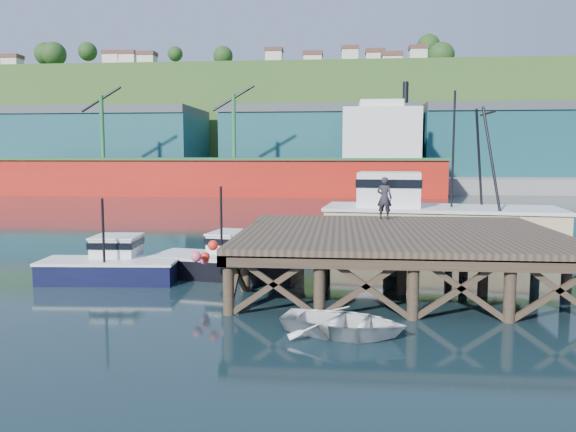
# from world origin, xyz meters

# --- Properties ---
(ground) EXTENTS (300.00, 300.00, 0.00)m
(ground) POSITION_xyz_m (0.00, 0.00, 0.00)
(ground) COLOR black
(ground) RESTS_ON ground
(wharf) EXTENTS (12.00, 10.00, 2.62)m
(wharf) POSITION_xyz_m (5.50, -0.19, 1.94)
(wharf) COLOR brown
(wharf) RESTS_ON ground
(far_quay) EXTENTS (160.00, 40.00, 2.00)m
(far_quay) POSITION_xyz_m (0.00, 70.00, 1.00)
(far_quay) COLOR gray
(far_quay) RESTS_ON ground
(warehouse_left) EXTENTS (32.00, 16.00, 9.00)m
(warehouse_left) POSITION_xyz_m (-35.00, 65.00, 6.50)
(warehouse_left) COLOR #1B4B59
(warehouse_left) RESTS_ON far_quay
(warehouse_mid) EXTENTS (28.00, 16.00, 9.00)m
(warehouse_mid) POSITION_xyz_m (0.00, 65.00, 6.50)
(warehouse_mid) COLOR #1B4B59
(warehouse_mid) RESTS_ON far_quay
(warehouse_right) EXTENTS (30.00, 16.00, 9.00)m
(warehouse_right) POSITION_xyz_m (30.00, 65.00, 6.50)
(warehouse_right) COLOR #1B4B59
(warehouse_right) RESTS_ON far_quay
(cargo_ship) EXTENTS (55.50, 10.00, 13.75)m
(cargo_ship) POSITION_xyz_m (-8.46, 48.00, 3.31)
(cargo_ship) COLOR red
(cargo_ship) RESTS_ON ground
(hillside) EXTENTS (220.00, 50.00, 22.00)m
(hillside) POSITION_xyz_m (0.00, 100.00, 11.00)
(hillside) COLOR #2D511E
(hillside) RESTS_ON ground
(boat_navy) EXTENTS (5.48, 3.05, 3.36)m
(boat_navy) POSITION_xyz_m (-5.83, -0.36, 0.68)
(boat_navy) COLOR black
(boat_navy) RESTS_ON ground
(boat_black) EXTENTS (6.39, 5.31, 3.77)m
(boat_black) POSITION_xyz_m (-1.28, 0.94, 0.69)
(boat_black) COLOR black
(boat_black) RESTS_ON ground
(trawler) EXTENTS (13.04, 5.92, 8.44)m
(trawler) POSITION_xyz_m (8.51, 9.63, 1.74)
(trawler) COLOR beige
(trawler) RESTS_ON ground
(dinghy) EXTENTS (4.06, 3.37, 0.73)m
(dinghy) POSITION_xyz_m (3.38, -6.39, 0.36)
(dinghy) COLOR white
(dinghy) RESTS_ON ground
(dockworker) EXTENTS (0.80, 0.66, 1.90)m
(dockworker) POSITION_xyz_m (5.25, 3.83, 3.08)
(dockworker) COLOR #212029
(dockworker) RESTS_ON wharf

